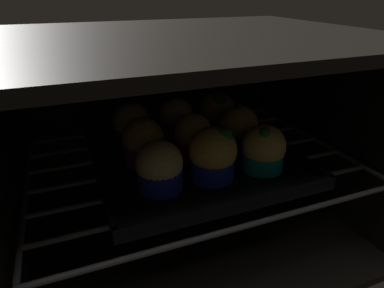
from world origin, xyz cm
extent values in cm
cube|color=black|center=(0.00, 22.00, -0.75)|extent=(59.00, 47.00, 1.50)
cube|color=black|center=(0.00, 22.00, 34.75)|extent=(59.00, 47.00, 1.50)
cube|color=black|center=(0.00, 44.75, 17.00)|extent=(59.00, 1.50, 34.00)
cube|color=black|center=(-28.75, 22.00, 17.00)|extent=(1.50, 47.00, 34.00)
cube|color=black|center=(28.75, 22.00, 17.00)|extent=(1.50, 47.00, 34.00)
cylinder|color=#4C494C|center=(0.00, 3.00, 13.60)|extent=(54.00, 0.80, 0.80)
cylinder|color=#4C494C|center=(0.00, 9.33, 13.60)|extent=(54.00, 0.80, 0.80)
cylinder|color=#4C494C|center=(0.00, 15.67, 13.60)|extent=(54.00, 0.80, 0.80)
cylinder|color=#4C494C|center=(0.00, 22.00, 13.60)|extent=(54.00, 0.80, 0.80)
cylinder|color=#4C494C|center=(0.00, 28.33, 13.60)|extent=(54.00, 0.80, 0.80)
cylinder|color=#4C494C|center=(0.00, 34.67, 13.60)|extent=(54.00, 0.80, 0.80)
cylinder|color=#4C494C|center=(0.00, 41.00, 13.60)|extent=(54.00, 0.80, 0.80)
cylinder|color=#4C494C|center=(-27.00, 22.00, 13.60)|extent=(0.80, 42.00, 0.80)
cylinder|color=#4C494C|center=(27.00, 22.00, 13.60)|extent=(0.80, 42.00, 0.80)
cube|color=black|center=(0.00, 21.73, 14.60)|extent=(33.11, 33.11, 1.20)
cube|color=black|center=(0.00, 5.57, 15.70)|extent=(33.11, 0.80, 1.00)
cube|color=black|center=(0.00, 37.88, 15.70)|extent=(33.11, 0.80, 1.00)
cube|color=black|center=(-16.16, 21.73, 15.70)|extent=(0.80, 33.11, 1.00)
cube|color=black|center=(16.16, 21.73, 15.70)|extent=(0.80, 33.11, 1.00)
cylinder|color=#1928B7|center=(-8.23, 13.58, 16.87)|extent=(6.57, 6.57, 3.34)
sphere|color=#E0CC7A|center=(-8.23, 13.58, 19.16)|extent=(6.79, 6.79, 6.79)
cylinder|color=#1928B7|center=(0.11, 13.35, 16.87)|extent=(6.57, 6.57, 3.34)
sphere|color=gold|center=(0.11, 13.35, 19.85)|extent=(7.22, 7.22, 7.22)
sphere|color=#1E6023|center=(1.31, 12.49, 22.39)|extent=(2.55, 2.55, 2.55)
cylinder|color=#0C8C84|center=(8.65, 13.06, 16.87)|extent=(6.57, 6.57, 3.34)
sphere|color=#DBBC60|center=(8.65, 13.06, 19.12)|extent=(6.99, 6.99, 6.99)
sphere|color=#1E6023|center=(7.81, 11.88, 21.93)|extent=(1.79, 1.79, 1.79)
cylinder|color=#7A238C|center=(-8.39, 22.03, 16.87)|extent=(6.57, 6.57, 3.34)
sphere|color=gold|center=(-8.39, 22.03, 19.59)|extent=(6.77, 6.77, 6.77)
sphere|color=#1E6023|center=(-8.83, 21.35, 21.83)|extent=(1.96, 1.96, 1.96)
cylinder|color=red|center=(0.16, 21.35, 16.87)|extent=(6.57, 6.57, 3.34)
sphere|color=#DBBC60|center=(0.16, 21.35, 19.59)|extent=(6.47, 6.47, 6.47)
cylinder|color=#1928B7|center=(8.68, 21.35, 16.87)|extent=(6.57, 6.57, 3.34)
sphere|color=gold|center=(8.68, 21.35, 19.68)|extent=(6.96, 6.96, 6.96)
sphere|color=#19511E|center=(8.57, 21.34, 22.20)|extent=(2.56, 2.56, 2.56)
cylinder|color=#1928B7|center=(-8.58, 29.99, 16.87)|extent=(6.57, 6.57, 3.34)
sphere|color=#DBBC60|center=(-8.58, 29.99, 19.74)|extent=(6.72, 6.72, 6.72)
sphere|color=#28702D|center=(-8.23, 30.66, 21.88)|extent=(1.79, 1.79, 1.79)
cylinder|color=red|center=(0.38, 29.91, 16.87)|extent=(6.57, 6.57, 3.34)
sphere|color=#E0CC7A|center=(0.38, 29.91, 19.82)|extent=(6.40, 6.40, 6.40)
sphere|color=#1E6023|center=(0.70, 30.27, 22.19)|extent=(1.96, 1.96, 1.96)
cylinder|color=#7A238C|center=(8.81, 30.30, 16.87)|extent=(6.57, 6.57, 3.34)
sphere|color=#E0CC7A|center=(8.81, 30.30, 19.36)|extent=(7.18, 7.18, 7.18)
sphere|color=#1E6023|center=(8.47, 28.75, 21.95)|extent=(2.57, 2.57, 2.57)
camera|label=1|loc=(-19.27, -26.69, 41.79)|focal=31.28mm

